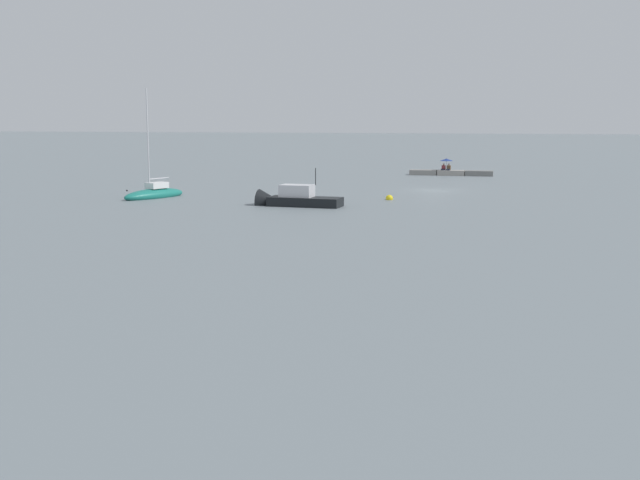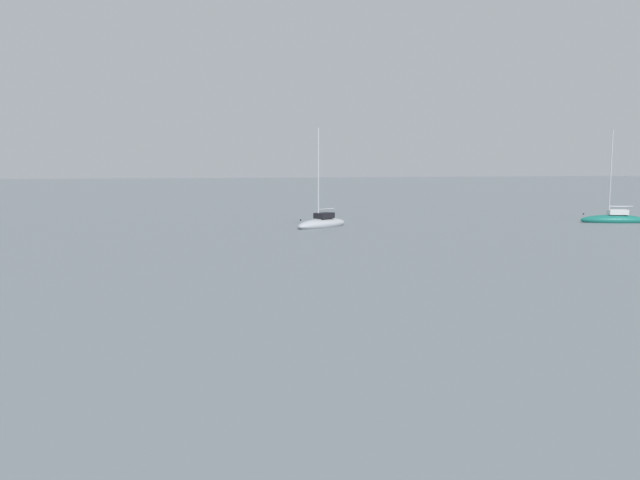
% 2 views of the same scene
% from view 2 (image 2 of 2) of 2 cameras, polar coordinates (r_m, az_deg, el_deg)
% --- Properties ---
extents(sailboat_teal_far, '(3.75, 6.14, 8.68)m').
position_cam_2_polar(sailboat_teal_far, '(65.38, 24.31, 1.66)').
color(sailboat_teal_far, '#197266').
rests_on(sailboat_teal_far, ground_plane).
extents(sailboat_grey_outer, '(4.76, 5.89, 8.60)m').
position_cam_2_polar(sailboat_grey_outer, '(55.24, 0.18, 1.46)').
color(sailboat_grey_outer, '#ADB2B7').
rests_on(sailboat_grey_outer, ground_plane).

